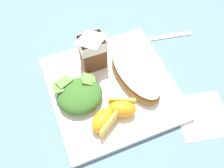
# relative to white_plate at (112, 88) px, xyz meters

# --- Properties ---
(ground) EXTENTS (3.00, 3.00, 0.00)m
(ground) POSITION_rel_white_plate_xyz_m (0.00, 0.00, -0.01)
(ground) COLOR slate
(white_plate) EXTENTS (0.28, 0.28, 0.02)m
(white_plate) POSITION_rel_white_plate_xyz_m (0.00, 0.00, 0.00)
(white_plate) COLOR white
(white_plate) RESTS_ON ground
(cheesy_pizza_bread) EXTENTS (0.10, 0.18, 0.04)m
(cheesy_pizza_bread) POSITION_rel_white_plate_xyz_m (0.06, -0.00, 0.03)
(cheesy_pizza_bread) COLOR #A87038
(cheesy_pizza_bread) RESTS_ON white_plate
(green_salad_pile) EXTENTS (0.10, 0.10, 0.05)m
(green_salad_pile) POSITION_rel_white_plate_xyz_m (-0.08, -0.01, 0.03)
(green_salad_pile) COLOR #336023
(green_salad_pile) RESTS_ON white_plate
(milk_carton) EXTENTS (0.06, 0.04, 0.11)m
(milk_carton) POSITION_rel_white_plate_xyz_m (-0.02, 0.08, 0.07)
(milk_carton) COLOR brown
(milk_carton) RESTS_ON white_plate
(orange_wedge_front) EXTENTS (0.07, 0.06, 0.04)m
(orange_wedge_front) POSITION_rel_white_plate_xyz_m (-0.05, -0.08, 0.03)
(orange_wedge_front) COLOR orange
(orange_wedge_front) RESTS_ON white_plate
(orange_wedge_middle) EXTENTS (0.07, 0.06, 0.04)m
(orange_wedge_middle) POSITION_rel_white_plate_xyz_m (-0.00, -0.07, 0.03)
(orange_wedge_middle) COLOR orange
(orange_wedge_middle) RESTS_ON white_plate
(paper_napkin) EXTENTS (0.13, 0.13, 0.00)m
(paper_napkin) POSITION_rel_white_plate_xyz_m (0.16, -0.14, -0.01)
(paper_napkin) COLOR white
(paper_napkin) RESTS_ON ground
(metal_fork) EXTENTS (0.19, 0.05, 0.01)m
(metal_fork) POSITION_rel_white_plate_xyz_m (0.16, 0.11, -0.01)
(metal_fork) COLOR silver
(metal_fork) RESTS_ON ground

